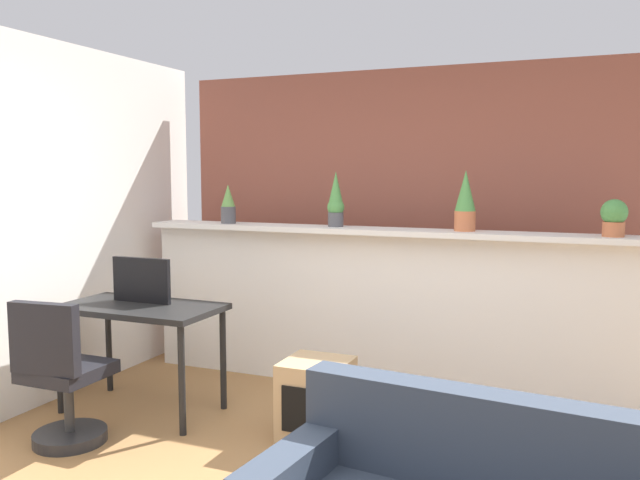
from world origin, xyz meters
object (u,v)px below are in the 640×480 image
potted_plant_0 (228,205)px  office_chair (62,384)px  potted_plant_3 (614,217)px  desk (141,317)px  potted_plant_2 (465,201)px  tv_monitor (141,280)px  side_cube_shelf (316,400)px  potted_plant_1 (336,201)px

potted_plant_0 → office_chair: (-0.17, -1.70, -1.00)m
potted_plant_0 → potted_plant_3: potted_plant_0 is taller
office_chair → desk: bearing=83.7°
potted_plant_2 → tv_monitor: size_ratio=0.94×
potted_plant_3 → side_cube_shelf: size_ratio=0.49×
office_chair → side_cube_shelf: 1.54m
potted_plant_0 → office_chair: 1.98m
potted_plant_0 → desk: bearing=-95.3°
potted_plant_3 → office_chair: size_ratio=0.27×
potted_plant_1 → tv_monitor: bearing=-137.1°
potted_plant_0 → side_cube_shelf: (1.21, -1.03, -1.14)m
desk → side_cube_shelf: (1.31, 0.01, -0.42)m
potted_plant_1 → tv_monitor: potted_plant_1 is taller
potted_plant_1 → potted_plant_0: bearing=-177.5°
potted_plant_2 → desk: potted_plant_2 is taller
potted_plant_0 → desk: potted_plant_0 is taller
potted_plant_1 → side_cube_shelf: (0.28, -1.07, -1.19)m
tv_monitor → potted_plant_1: bearing=42.9°
potted_plant_3 → side_cube_shelf: 2.26m
tv_monitor → desk: bearing=-59.8°
potted_plant_3 → potted_plant_0: bearing=-180.0°
potted_plant_3 → tv_monitor: potted_plant_3 is taller
tv_monitor → office_chair: size_ratio=0.51×
potted_plant_0 → potted_plant_3: (2.88, 0.00, -0.02)m
potted_plant_0 → tv_monitor: (-0.14, -0.96, -0.49)m
potted_plant_3 → desk: potted_plant_3 is taller
tv_monitor → side_cube_shelf: tv_monitor is taller
potted_plant_1 → office_chair: size_ratio=0.47×
potted_plant_1 → potted_plant_2: size_ratio=0.98×
potted_plant_0 → potted_plant_2: potted_plant_2 is taller
tv_monitor → potted_plant_2: bearing=25.8°
office_chair → tv_monitor: bearing=88.0°
potted_plant_1 → office_chair: potted_plant_1 is taller
potted_plant_3 → side_cube_shelf: potted_plant_3 is taller
potted_plant_0 → office_chair: size_ratio=0.35×
potted_plant_1 → side_cube_shelf: bearing=-75.2°
potted_plant_3 → office_chair: bearing=-150.8°
potted_plant_1 → side_cube_shelf: size_ratio=0.85×
potted_plant_1 → potted_plant_3: potted_plant_1 is taller
potted_plant_0 → potted_plant_1: (0.93, 0.04, 0.04)m
potted_plant_0 → desk: (-0.10, -1.04, -0.73)m
potted_plant_3 → side_cube_shelf: bearing=-148.4°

